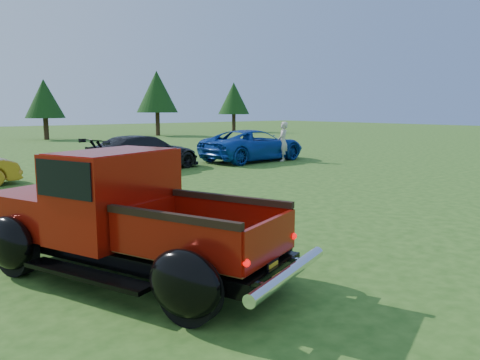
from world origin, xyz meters
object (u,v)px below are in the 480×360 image
at_px(tree_far_east, 234,98).
at_px(tree_mid_right, 44,99).
at_px(spectator, 283,142).
at_px(pickup_truck, 115,216).
at_px(show_car_blue, 253,145).
at_px(tree_east, 157,92).
at_px(show_car_grey, 145,153).

bearing_deg(tree_far_east, tree_mid_right, -178.41).
distance_m(tree_far_east, spectator, 26.26).
xyz_separation_m(tree_far_east, pickup_truck, (-26.02, -30.42, -2.44)).
bearing_deg(show_car_blue, tree_far_east, -39.68).
distance_m(pickup_truck, spectator, 14.44).
bearing_deg(show_car_blue, tree_east, -21.07).
height_order(tree_east, show_car_grey, tree_east).
height_order(tree_east, show_car_blue, tree_east).
bearing_deg(spectator, tree_east, -142.34).
bearing_deg(pickup_truck, show_car_blue, 21.09).
relative_size(tree_mid_right, show_car_grey, 0.99).
bearing_deg(tree_mid_right, pickup_truck, -105.01).
bearing_deg(tree_far_east, pickup_truck, -130.54).
relative_size(tree_mid_right, show_car_blue, 0.90).
bearing_deg(show_car_blue, spectator, -138.63).
distance_m(tree_east, pickup_truck, 34.11).
relative_size(tree_east, spectator, 3.17).
bearing_deg(tree_east, pickup_truck, -120.05).
xyz_separation_m(tree_mid_right, show_car_grey, (-2.50, -20.17, -2.33)).
bearing_deg(tree_mid_right, tree_far_east, 1.59).
bearing_deg(show_car_grey, tree_east, -39.52).
height_order(tree_mid_right, tree_far_east, tree_far_east).
xyz_separation_m(pickup_truck, show_car_grey, (5.52, 9.75, -0.16)).
relative_size(tree_far_east, pickup_truck, 0.98).
xyz_separation_m(pickup_truck, show_car_blue, (10.67, 9.54, -0.13)).
bearing_deg(tree_far_east, show_car_grey, -134.76).
bearing_deg(pickup_truck, spectator, 15.98).
xyz_separation_m(tree_far_east, spectator, (-14.44, -21.80, -2.39)).
distance_m(tree_east, show_car_grey, 22.98).
bearing_deg(tree_east, tree_mid_right, 176.82).
height_order(tree_mid_right, show_car_blue, tree_mid_right).
xyz_separation_m(tree_far_east, show_car_blue, (-15.35, -20.88, -2.57)).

